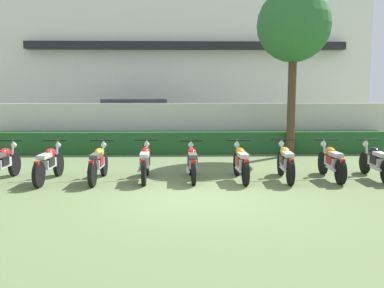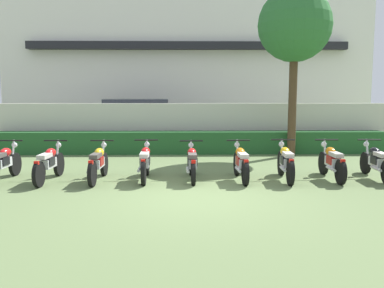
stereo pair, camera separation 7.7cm
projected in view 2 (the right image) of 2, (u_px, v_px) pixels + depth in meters
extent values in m
plane|color=#607547|center=(194.00, 197.00, 8.54)|extent=(60.00, 60.00, 0.00)
cube|color=white|center=(187.00, 60.00, 23.08)|extent=(18.20, 6.00, 8.01)
cube|color=black|center=(188.00, 46.00, 19.80)|extent=(15.28, 0.50, 0.36)
cube|color=beige|center=(189.00, 127.00, 15.42)|extent=(17.29, 0.30, 1.77)
cube|color=#235628|center=(190.00, 142.00, 14.79)|extent=(13.83, 0.70, 0.79)
cube|color=black|center=(141.00, 126.00, 17.93)|extent=(4.66, 2.27, 1.00)
cube|color=#2D333D|center=(136.00, 107.00, 17.80)|extent=(2.85, 1.95, 0.65)
cylinder|color=black|center=(175.00, 133.00, 19.07)|extent=(0.70, 0.28, 0.68)
cylinder|color=black|center=(179.00, 137.00, 17.24)|extent=(0.70, 0.28, 0.68)
cylinder|color=black|center=(106.00, 133.00, 18.71)|extent=(0.70, 0.28, 0.68)
cylinder|color=black|center=(102.00, 138.00, 16.88)|extent=(0.70, 0.28, 0.68)
cylinder|color=#4C3823|center=(292.00, 104.00, 14.10)|extent=(0.28, 0.28, 3.54)
sphere|color=#2D6B33|center=(295.00, 25.00, 13.78)|extent=(2.46, 2.46, 2.46)
cylinder|color=black|center=(15.00, 164.00, 10.78)|extent=(0.11, 0.60, 0.60)
cube|color=silver|center=(3.00, 163.00, 10.09)|extent=(0.22, 0.61, 0.22)
ellipsoid|color=red|center=(6.00, 152.00, 10.23)|extent=(0.23, 0.45, 0.22)
cylinder|color=silver|center=(13.00, 152.00, 10.65)|extent=(0.06, 0.23, 0.65)
cylinder|color=black|center=(11.00, 141.00, 10.52)|extent=(0.60, 0.05, 0.04)
sphere|color=silver|center=(14.00, 145.00, 10.74)|extent=(0.14, 0.14, 0.14)
cube|color=black|center=(2.00, 161.00, 10.04)|extent=(0.25, 0.37, 0.20)
cylinder|color=black|center=(59.00, 164.00, 10.76)|extent=(0.12, 0.61, 0.61)
cylinder|color=black|center=(39.00, 174.00, 9.42)|extent=(0.12, 0.61, 0.61)
cube|color=silver|center=(49.00, 163.00, 10.02)|extent=(0.23, 0.61, 0.22)
ellipsoid|color=red|center=(51.00, 153.00, 10.16)|extent=(0.24, 0.45, 0.22)
cube|color=beige|center=(45.00, 156.00, 9.77)|extent=(0.22, 0.53, 0.10)
cube|color=red|center=(36.00, 163.00, 9.29)|extent=(0.10, 0.08, 0.08)
cylinder|color=silver|center=(57.00, 153.00, 10.63)|extent=(0.06, 0.23, 0.65)
cylinder|color=black|center=(56.00, 141.00, 10.50)|extent=(0.60, 0.06, 0.04)
sphere|color=silver|center=(59.00, 145.00, 10.72)|extent=(0.14, 0.14, 0.14)
cylinder|color=silver|center=(40.00, 170.00, 9.79)|extent=(0.09, 0.55, 0.07)
cube|color=black|center=(48.00, 161.00, 9.97)|extent=(0.26, 0.37, 0.20)
cylinder|color=black|center=(104.00, 164.00, 10.78)|extent=(0.10, 0.61, 0.60)
cylinder|color=black|center=(92.00, 174.00, 9.48)|extent=(0.10, 0.61, 0.60)
cube|color=silver|center=(98.00, 163.00, 10.06)|extent=(0.21, 0.60, 0.22)
ellipsoid|color=yellow|center=(99.00, 153.00, 10.20)|extent=(0.23, 0.44, 0.22)
cube|color=#4C4742|center=(96.00, 156.00, 9.81)|extent=(0.21, 0.52, 0.10)
cube|color=red|center=(91.00, 162.00, 9.35)|extent=(0.10, 0.08, 0.08)
cylinder|color=silver|center=(103.00, 152.00, 10.65)|extent=(0.05, 0.23, 0.65)
cylinder|color=black|center=(102.00, 140.00, 10.52)|extent=(0.60, 0.05, 0.04)
sphere|color=silver|center=(104.00, 145.00, 10.74)|extent=(0.14, 0.14, 0.14)
cylinder|color=silver|center=(91.00, 170.00, 9.83)|extent=(0.08, 0.55, 0.07)
cube|color=#A51414|center=(97.00, 161.00, 10.01)|extent=(0.25, 0.36, 0.20)
cylinder|color=black|center=(147.00, 164.00, 10.82)|extent=(0.10, 0.62, 0.62)
cylinder|color=black|center=(144.00, 172.00, 9.63)|extent=(0.10, 0.62, 0.62)
cube|color=silver|center=(145.00, 162.00, 10.16)|extent=(0.21, 0.60, 0.22)
ellipsoid|color=red|center=(146.00, 152.00, 10.30)|extent=(0.23, 0.44, 0.22)
cube|color=beige|center=(144.00, 155.00, 9.91)|extent=(0.21, 0.52, 0.10)
cube|color=red|center=(143.00, 161.00, 9.50)|extent=(0.10, 0.08, 0.08)
cylinder|color=silver|center=(147.00, 152.00, 10.70)|extent=(0.05, 0.23, 0.65)
cylinder|color=black|center=(146.00, 140.00, 10.57)|extent=(0.60, 0.05, 0.04)
sphere|color=silver|center=(147.00, 144.00, 10.78)|extent=(0.14, 0.14, 0.14)
cylinder|color=silver|center=(140.00, 169.00, 9.92)|extent=(0.08, 0.55, 0.07)
cube|color=black|center=(145.00, 160.00, 10.10)|extent=(0.25, 0.36, 0.20)
cylinder|color=black|center=(191.00, 164.00, 10.86)|extent=(0.10, 0.57, 0.57)
cylinder|color=black|center=(193.00, 173.00, 9.67)|extent=(0.10, 0.57, 0.57)
cube|color=silver|center=(192.00, 163.00, 10.20)|extent=(0.22, 0.60, 0.22)
ellipsoid|color=red|center=(192.00, 153.00, 10.34)|extent=(0.23, 0.45, 0.22)
cube|color=#4C4742|center=(193.00, 156.00, 9.95)|extent=(0.21, 0.53, 0.10)
cube|color=red|center=(193.00, 162.00, 9.54)|extent=(0.10, 0.08, 0.08)
cylinder|color=silver|center=(191.00, 153.00, 10.74)|extent=(0.06, 0.23, 0.65)
cylinder|color=black|center=(191.00, 141.00, 10.61)|extent=(0.60, 0.05, 0.04)
sphere|color=silver|center=(191.00, 145.00, 10.82)|extent=(0.14, 0.14, 0.14)
cylinder|color=silver|center=(188.00, 170.00, 9.96)|extent=(0.08, 0.55, 0.07)
cube|color=black|center=(192.00, 161.00, 10.14)|extent=(0.25, 0.37, 0.20)
cylinder|color=black|center=(237.00, 164.00, 10.83)|extent=(0.11, 0.61, 0.60)
cylinder|color=black|center=(245.00, 173.00, 9.61)|extent=(0.11, 0.61, 0.60)
cube|color=silver|center=(241.00, 162.00, 10.15)|extent=(0.22, 0.61, 0.22)
ellipsoid|color=orange|center=(240.00, 152.00, 10.29)|extent=(0.23, 0.45, 0.22)
cube|color=beige|center=(243.00, 155.00, 9.90)|extent=(0.22, 0.53, 0.10)
cube|color=red|center=(246.00, 162.00, 9.48)|extent=(0.10, 0.08, 0.08)
cylinder|color=silver|center=(238.00, 152.00, 10.70)|extent=(0.06, 0.23, 0.65)
cylinder|color=black|center=(238.00, 140.00, 10.57)|extent=(0.60, 0.06, 0.04)
sphere|color=silver|center=(237.00, 145.00, 10.79)|extent=(0.14, 0.14, 0.14)
cylinder|color=silver|center=(238.00, 169.00, 9.91)|extent=(0.09, 0.55, 0.07)
cube|color=#A51414|center=(242.00, 161.00, 10.10)|extent=(0.25, 0.37, 0.20)
cylinder|color=black|center=(281.00, 163.00, 10.81)|extent=(0.12, 0.64, 0.64)
cylinder|color=black|center=(290.00, 172.00, 9.61)|extent=(0.12, 0.64, 0.64)
cube|color=silver|center=(286.00, 162.00, 10.14)|extent=(0.23, 0.61, 0.22)
ellipsoid|color=yellow|center=(285.00, 151.00, 10.28)|extent=(0.24, 0.45, 0.22)
cube|color=beige|center=(288.00, 155.00, 9.89)|extent=(0.23, 0.53, 0.10)
cube|color=red|center=(292.00, 161.00, 9.47)|extent=(0.10, 0.09, 0.08)
cylinder|color=silver|center=(282.00, 152.00, 10.68)|extent=(0.06, 0.23, 0.65)
cylinder|color=black|center=(283.00, 140.00, 10.55)|extent=(0.60, 0.07, 0.04)
sphere|color=silver|center=(281.00, 144.00, 10.77)|extent=(0.14, 0.14, 0.14)
cylinder|color=silver|center=(283.00, 169.00, 9.91)|extent=(0.10, 0.55, 0.07)
cube|color=black|center=(286.00, 160.00, 10.08)|extent=(0.26, 0.37, 0.20)
cylinder|color=black|center=(323.00, 163.00, 10.94)|extent=(0.10, 0.60, 0.60)
cylinder|color=black|center=(341.00, 172.00, 9.70)|extent=(0.10, 0.60, 0.60)
cube|color=silver|center=(332.00, 162.00, 10.25)|extent=(0.21, 0.60, 0.22)
ellipsoid|color=orange|center=(330.00, 152.00, 10.39)|extent=(0.22, 0.44, 0.22)
cube|color=#B2ADA3|center=(336.00, 155.00, 10.00)|extent=(0.21, 0.52, 0.10)
cube|color=red|center=(343.00, 161.00, 9.56)|extent=(0.10, 0.08, 0.08)
cylinder|color=silver|center=(325.00, 152.00, 10.81)|extent=(0.05, 0.23, 0.65)
cylinder|color=black|center=(327.00, 140.00, 10.69)|extent=(0.60, 0.04, 0.04)
sphere|color=silver|center=(324.00, 144.00, 10.90)|extent=(0.14, 0.14, 0.14)
cylinder|color=silver|center=(331.00, 169.00, 10.02)|extent=(0.08, 0.55, 0.07)
cube|color=#A51414|center=(333.00, 160.00, 10.20)|extent=(0.24, 0.36, 0.20)
cylinder|color=black|center=(365.00, 163.00, 11.04)|extent=(0.12, 0.59, 0.58)
cube|color=silver|center=(377.00, 162.00, 10.31)|extent=(0.23, 0.61, 0.22)
ellipsoid|color=black|center=(375.00, 152.00, 10.45)|extent=(0.24, 0.45, 0.22)
cube|color=beige|center=(381.00, 155.00, 10.06)|extent=(0.22, 0.53, 0.10)
cylinder|color=silver|center=(367.00, 151.00, 10.91)|extent=(0.06, 0.23, 0.65)
cylinder|color=black|center=(369.00, 140.00, 10.78)|extent=(0.60, 0.06, 0.04)
sphere|color=silver|center=(366.00, 144.00, 11.00)|extent=(0.14, 0.14, 0.14)
cylinder|color=silver|center=(376.00, 169.00, 10.08)|extent=(0.10, 0.55, 0.07)
cube|color=black|center=(378.00, 160.00, 10.26)|extent=(0.26, 0.37, 0.20)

